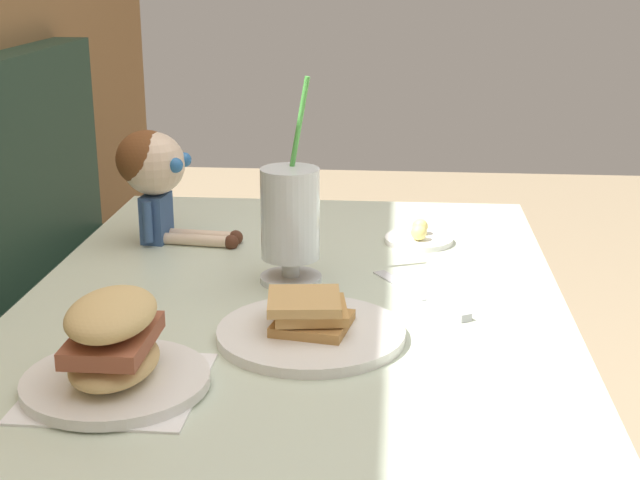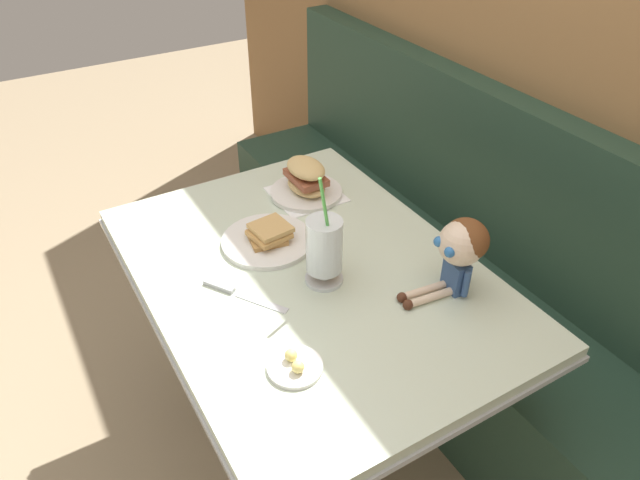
% 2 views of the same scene
% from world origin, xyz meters
% --- Properties ---
extents(diner_table, '(1.11, 0.81, 0.74)m').
position_xyz_m(diner_table, '(0.00, 0.18, 0.54)').
color(diner_table, beige).
rests_on(diner_table, ground).
extents(toast_plate, '(0.25, 0.25, 0.06)m').
position_xyz_m(toast_plate, '(-0.16, 0.14, 0.76)').
color(toast_plate, white).
rests_on(toast_plate, diner_table).
extents(milkshake_glass, '(0.10, 0.10, 0.31)m').
position_xyz_m(milkshake_glass, '(0.06, 0.19, 0.84)').
color(milkshake_glass, silver).
rests_on(milkshake_glass, diner_table).
extents(sandwich_plate, '(0.22, 0.22, 0.12)m').
position_xyz_m(sandwich_plate, '(-0.32, 0.35, 0.79)').
color(sandwich_plate, white).
rests_on(sandwich_plate, diner_table).
extents(butter_saucer, '(0.12, 0.12, 0.04)m').
position_xyz_m(butter_saucer, '(0.28, -0.01, 0.75)').
color(butter_saucer, white).
rests_on(butter_saucer, diner_table).
extents(butter_knife, '(0.21, 0.14, 0.01)m').
position_xyz_m(butter_knife, '(-0.02, -0.03, 0.74)').
color(butter_knife, silver).
rests_on(butter_knife, diner_table).
extents(seated_doll, '(0.12, 0.22, 0.20)m').
position_xyz_m(seated_doll, '(0.25, 0.45, 0.87)').
color(seated_doll, '#385689').
rests_on(seated_doll, diner_table).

